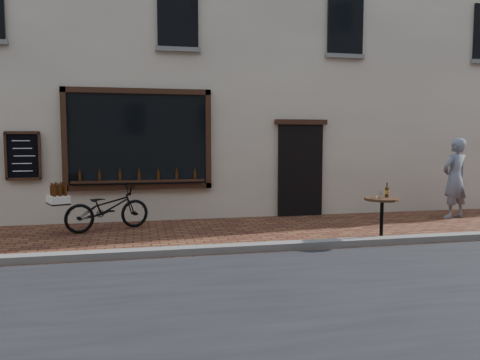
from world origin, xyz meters
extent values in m
plane|color=#4C2418|center=(0.00, 0.00, 0.00)|extent=(90.00, 90.00, 0.00)
cube|color=slate|center=(0.00, 0.20, 0.06)|extent=(90.00, 0.25, 0.12)
cube|color=beige|center=(0.00, 6.50, 5.00)|extent=(28.00, 6.00, 10.00)
cube|color=black|center=(-1.90, 3.45, 1.85)|extent=(3.00, 0.06, 2.00)
cube|color=black|center=(-1.90, 3.43, 2.91)|extent=(3.24, 0.10, 0.12)
cube|color=black|center=(-1.90, 3.43, 0.79)|extent=(3.24, 0.10, 0.12)
cube|color=black|center=(-3.46, 3.43, 1.85)|extent=(0.12, 0.10, 2.24)
cube|color=black|center=(-0.34, 3.43, 1.85)|extent=(0.12, 0.10, 2.24)
cube|color=black|center=(-1.90, 3.38, 0.92)|extent=(2.90, 0.16, 0.05)
cube|color=black|center=(1.90, 3.46, 1.10)|extent=(1.10, 0.10, 2.20)
cube|color=black|center=(1.90, 3.43, 2.26)|extent=(1.30, 0.10, 0.12)
cube|color=black|center=(-4.30, 3.44, 1.50)|extent=(0.62, 0.04, 0.92)
cylinder|color=#3D1C07|center=(-3.15, 3.38, 1.04)|extent=(0.06, 0.06, 0.19)
cylinder|color=#3D1C07|center=(-2.73, 3.38, 1.04)|extent=(0.06, 0.06, 0.19)
cylinder|color=#3D1C07|center=(-2.32, 3.38, 1.04)|extent=(0.06, 0.06, 0.19)
cylinder|color=#3D1C07|center=(-1.90, 3.38, 1.04)|extent=(0.06, 0.06, 0.19)
cylinder|color=#3D1C07|center=(-1.48, 3.38, 1.04)|extent=(0.06, 0.06, 0.19)
cylinder|color=#3D1C07|center=(-1.07, 3.38, 1.04)|extent=(0.06, 0.06, 0.19)
cylinder|color=#3D1C07|center=(-0.65, 3.38, 1.04)|extent=(0.06, 0.06, 0.19)
cube|color=black|center=(-1.00, 3.46, 4.60)|extent=(0.90, 0.06, 1.40)
cube|color=black|center=(3.00, 3.46, 4.60)|extent=(0.90, 0.06, 1.40)
imported|color=black|center=(-2.55, 2.56, 0.45)|extent=(1.83, 1.21, 0.91)
cube|color=black|center=(-3.43, 2.20, 0.63)|extent=(0.50, 0.58, 0.03)
cube|color=silver|center=(-3.43, 2.20, 0.71)|extent=(0.51, 0.60, 0.14)
cylinder|color=#3D1C07|center=(-3.27, 2.07, 0.88)|extent=(0.06, 0.06, 0.19)
cylinder|color=#3D1C07|center=(-3.36, 2.03, 0.88)|extent=(0.06, 0.06, 0.19)
cylinder|color=#3D1C07|center=(-3.46, 1.99, 0.88)|extent=(0.06, 0.06, 0.19)
cylinder|color=#3D1C07|center=(-3.32, 2.18, 0.88)|extent=(0.06, 0.06, 0.19)
cylinder|color=#3D1C07|center=(-3.41, 2.14, 0.88)|extent=(0.06, 0.06, 0.19)
cylinder|color=#3D1C07|center=(-3.50, 2.11, 0.88)|extent=(0.06, 0.06, 0.19)
cylinder|color=#3D1C07|center=(-3.36, 2.29, 0.88)|extent=(0.06, 0.06, 0.19)
cylinder|color=#3D1C07|center=(-3.45, 2.26, 0.88)|extent=(0.06, 0.06, 0.19)
cylinder|color=#3D1C07|center=(-3.55, 2.22, 0.88)|extent=(0.06, 0.06, 0.19)
cylinder|color=#3D1C07|center=(-3.41, 2.41, 0.88)|extent=(0.06, 0.06, 0.19)
cylinder|color=#3D1C07|center=(-3.50, 2.37, 0.88)|extent=(0.06, 0.06, 0.19)
cylinder|color=black|center=(2.34, 0.35, 0.02)|extent=(0.46, 0.46, 0.03)
cylinder|color=black|center=(2.34, 0.35, 0.40)|extent=(0.06, 0.06, 0.73)
cylinder|color=#321D10|center=(2.34, 0.35, 0.78)|extent=(0.63, 0.63, 0.04)
cylinder|color=gold|center=(2.47, 0.41, 0.90)|extent=(0.07, 0.07, 0.06)
cylinder|color=white|center=(2.24, 0.28, 0.87)|extent=(0.08, 0.08, 0.14)
imported|color=slate|center=(5.33, 2.36, 0.94)|extent=(0.78, 0.61, 1.88)
camera|label=1|loc=(-1.92, -7.22, 1.86)|focal=35.00mm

